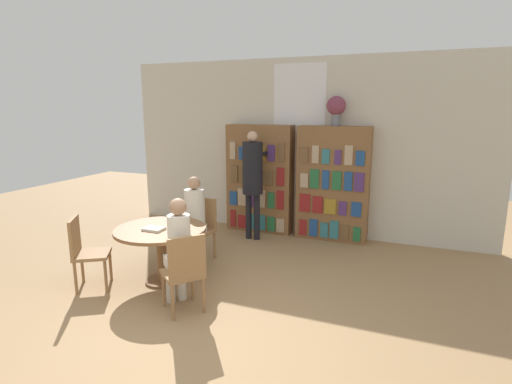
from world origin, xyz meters
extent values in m
plane|color=#9E7A51|center=(0.00, 0.00, 0.00)|extent=(16.00, 16.00, 0.00)
cube|color=beige|center=(0.00, 3.80, 1.50)|extent=(6.40, 0.06, 3.00)
cube|color=white|center=(0.00, 3.77, 2.35)|extent=(0.90, 0.01, 1.10)
cube|color=brown|center=(-0.65, 3.61, 0.95)|extent=(1.17, 0.32, 1.89)
cube|color=maroon|center=(-1.10, 3.44, 0.22)|extent=(0.10, 0.02, 0.31)
cube|color=maroon|center=(-0.92, 3.44, 0.18)|extent=(0.16, 0.02, 0.23)
cube|color=#2D707A|center=(-0.73, 3.44, 0.20)|extent=(0.11, 0.02, 0.27)
cube|color=#2D707A|center=(-0.56, 3.44, 0.20)|extent=(0.16, 0.02, 0.27)
cube|color=#236638|center=(-0.37, 3.44, 0.19)|extent=(0.14, 0.02, 0.26)
cube|color=tan|center=(-0.20, 3.44, 0.18)|extent=(0.14, 0.02, 0.24)
cube|color=navy|center=(-1.09, 3.44, 0.59)|extent=(0.14, 0.02, 0.24)
cube|color=tan|center=(-0.92, 3.44, 0.63)|extent=(0.16, 0.02, 0.31)
cube|color=#4C2D6B|center=(-0.74, 3.44, 0.61)|extent=(0.10, 0.02, 0.29)
cube|color=tan|center=(-0.56, 3.44, 0.62)|extent=(0.15, 0.02, 0.30)
cube|color=#236638|center=(-0.38, 3.44, 0.61)|extent=(0.11, 0.02, 0.28)
cube|color=maroon|center=(-0.21, 3.44, 0.63)|extent=(0.12, 0.02, 0.32)
cube|color=brown|center=(-1.07, 3.44, 1.03)|extent=(0.13, 0.02, 0.30)
cube|color=brown|center=(-0.85, 3.44, 1.02)|extent=(0.19, 0.02, 0.27)
cube|color=#4C2D6B|center=(-0.64, 3.44, 1.02)|extent=(0.13, 0.02, 0.27)
cube|color=brown|center=(-0.44, 3.44, 1.00)|extent=(0.18, 0.02, 0.24)
cube|color=maroon|center=(-0.21, 3.44, 1.04)|extent=(0.13, 0.02, 0.31)
cube|color=tan|center=(-1.09, 3.44, 1.45)|extent=(0.11, 0.02, 0.30)
cube|color=navy|center=(-0.91, 3.44, 1.41)|extent=(0.13, 0.02, 0.23)
cube|color=brown|center=(-0.74, 3.44, 1.45)|extent=(0.11, 0.02, 0.31)
cube|color=olive|center=(-0.56, 3.44, 1.41)|extent=(0.14, 0.02, 0.23)
cube|color=#4C2D6B|center=(-0.38, 3.44, 1.43)|extent=(0.13, 0.02, 0.27)
cube|color=brown|center=(-0.19, 3.44, 1.45)|extent=(0.10, 0.02, 0.31)
cube|color=brown|center=(0.65, 3.61, 0.95)|extent=(1.17, 0.32, 1.89)
cube|color=maroon|center=(0.20, 3.44, 0.19)|extent=(0.12, 0.02, 0.27)
cube|color=navy|center=(0.38, 3.44, 0.21)|extent=(0.13, 0.02, 0.29)
cube|color=#2D707A|center=(0.57, 3.44, 0.19)|extent=(0.13, 0.02, 0.25)
cube|color=#2D707A|center=(0.73, 3.44, 0.21)|extent=(0.14, 0.02, 0.30)
cube|color=brown|center=(0.91, 3.44, 0.19)|extent=(0.12, 0.02, 0.25)
cube|color=#236638|center=(1.10, 3.44, 0.18)|extent=(0.12, 0.02, 0.24)
cube|color=maroon|center=(0.23, 3.44, 0.62)|extent=(0.18, 0.02, 0.30)
cube|color=maroon|center=(0.44, 3.44, 0.61)|extent=(0.16, 0.02, 0.28)
cube|color=olive|center=(0.65, 3.44, 0.60)|extent=(0.19, 0.02, 0.25)
cube|color=#4C2D6B|center=(0.86, 3.44, 0.59)|extent=(0.12, 0.02, 0.23)
cube|color=navy|center=(1.07, 3.44, 0.59)|extent=(0.16, 0.02, 0.24)
cube|color=tan|center=(0.21, 3.44, 1.00)|extent=(0.13, 0.02, 0.24)
cube|color=#236638|center=(0.37, 3.44, 1.04)|extent=(0.15, 0.02, 0.31)
cube|color=navy|center=(0.56, 3.44, 1.04)|extent=(0.11, 0.02, 0.31)
cube|color=#236638|center=(0.74, 3.44, 1.03)|extent=(0.15, 0.02, 0.30)
cube|color=navy|center=(0.92, 3.44, 1.04)|extent=(0.13, 0.02, 0.31)
cube|color=#4C2D6B|center=(1.09, 3.44, 1.03)|extent=(0.15, 0.02, 0.30)
cube|color=brown|center=(0.19, 3.44, 1.42)|extent=(0.14, 0.02, 0.25)
cube|color=tan|center=(0.38, 3.44, 1.44)|extent=(0.11, 0.02, 0.29)
cube|color=#2D707A|center=(0.55, 3.44, 1.41)|extent=(0.12, 0.02, 0.24)
cube|color=#4C2D6B|center=(0.74, 3.44, 1.41)|extent=(0.10, 0.02, 0.23)
cube|color=tan|center=(0.91, 3.44, 1.45)|extent=(0.13, 0.02, 0.31)
cube|color=navy|center=(1.09, 3.44, 1.41)|extent=(0.14, 0.02, 0.23)
cylinder|color=slate|center=(0.65, 3.61, 1.99)|extent=(0.13, 0.13, 0.20)
sphere|color=brown|center=(0.65, 3.61, 2.21)|extent=(0.30, 0.30, 0.30)
cylinder|color=brown|center=(-0.99, 1.10, 0.01)|extent=(0.44, 0.44, 0.03)
cylinder|color=brown|center=(-0.99, 1.10, 0.35)|extent=(0.12, 0.12, 0.64)
cylinder|color=brown|center=(-0.99, 1.10, 0.69)|extent=(1.13, 1.13, 0.04)
cube|color=olive|center=(-1.69, 0.65, 0.42)|extent=(0.55, 0.55, 0.04)
cube|color=olive|center=(-1.84, 0.56, 0.67)|extent=(0.25, 0.36, 0.45)
cylinder|color=olive|center=(-1.64, 0.89, 0.20)|extent=(0.04, 0.04, 0.40)
cylinder|color=olive|center=(-1.46, 0.60, 0.20)|extent=(0.04, 0.04, 0.40)
cylinder|color=olive|center=(-1.92, 0.70, 0.20)|extent=(0.04, 0.04, 0.40)
cylinder|color=olive|center=(-1.74, 0.42, 0.20)|extent=(0.04, 0.04, 0.40)
cube|color=olive|center=(-0.94, 1.92, 0.42)|extent=(0.42, 0.42, 0.04)
cube|color=olive|center=(-0.93, 2.10, 0.67)|extent=(0.40, 0.06, 0.45)
cylinder|color=olive|center=(-0.78, 1.74, 0.20)|extent=(0.04, 0.04, 0.40)
cylinder|color=olive|center=(-1.12, 1.76, 0.20)|extent=(0.04, 0.04, 0.40)
cylinder|color=olive|center=(-0.76, 2.08, 0.20)|extent=(0.04, 0.04, 0.40)
cylinder|color=olive|center=(-1.10, 2.10, 0.20)|extent=(0.04, 0.04, 0.40)
cube|color=olive|center=(-0.36, 0.57, 0.42)|extent=(0.56, 0.56, 0.04)
cube|color=olive|center=(-0.22, 0.46, 0.67)|extent=(0.28, 0.33, 0.45)
cylinder|color=olive|center=(-0.60, 0.55, 0.20)|extent=(0.04, 0.04, 0.40)
cylinder|color=olive|center=(-0.38, 0.81, 0.20)|extent=(0.04, 0.04, 0.40)
cylinder|color=olive|center=(-0.33, 0.33, 0.20)|extent=(0.04, 0.04, 0.40)
cylinder|color=olive|center=(-0.12, 0.59, 0.20)|extent=(0.04, 0.04, 0.40)
cube|color=beige|center=(-0.95, 1.78, 0.50)|extent=(0.30, 0.34, 0.12)
cylinder|color=beige|center=(-0.95, 1.86, 0.81)|extent=(0.29, 0.29, 0.50)
sphere|color=#A37A5B|center=(-0.95, 1.86, 1.15)|extent=(0.18, 0.18, 0.18)
cylinder|color=beige|center=(-0.88, 1.66, 0.22)|extent=(0.10, 0.10, 0.44)
cylinder|color=beige|center=(-1.04, 1.67, 0.22)|extent=(0.10, 0.10, 0.44)
cube|color=silver|center=(-0.47, 0.66, 0.50)|extent=(0.40, 0.39, 0.12)
cylinder|color=silver|center=(-0.40, 0.61, 0.81)|extent=(0.24, 0.24, 0.50)
sphere|color=#A37A5B|center=(-0.40, 0.61, 1.16)|extent=(0.18, 0.18, 0.18)
cylinder|color=silver|center=(-0.59, 0.68, 0.22)|extent=(0.10, 0.10, 0.44)
cylinder|color=silver|center=(-0.51, 0.78, 0.22)|extent=(0.10, 0.10, 0.44)
cylinder|color=black|center=(-0.65, 3.10, 0.39)|extent=(0.10, 0.10, 0.79)
cylinder|color=black|center=(-0.50, 3.10, 0.39)|extent=(0.10, 0.10, 0.79)
cylinder|color=black|center=(-0.58, 3.10, 1.21)|extent=(0.33, 0.33, 0.85)
sphere|color=tan|center=(-0.58, 3.10, 1.72)|extent=(0.17, 0.17, 0.17)
cylinder|color=black|center=(-0.48, 3.39, 1.42)|extent=(0.07, 0.30, 0.07)
cube|color=silver|center=(-1.02, 1.00, 0.73)|extent=(0.24, 0.18, 0.03)
camera|label=1|loc=(1.89, -2.87, 2.18)|focal=28.00mm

